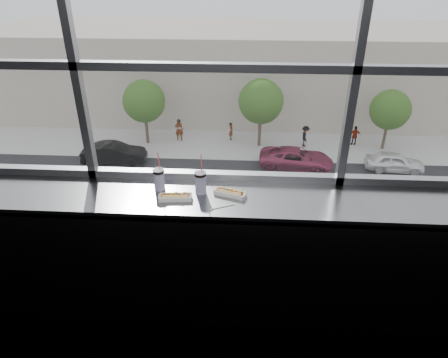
# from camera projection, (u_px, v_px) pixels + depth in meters

# --- Properties ---
(wall_back_lower) EXTENTS (6.00, 0.00, 6.00)m
(wall_back_lower) POSITION_uv_depth(u_px,v_px,m) (215.00, 233.00, 3.52)
(wall_back_lower) COLOR black
(wall_back_lower) RESTS_ON ground
(window_glass) EXTENTS (6.00, 0.00, 6.00)m
(window_glass) POSITION_uv_depth(u_px,v_px,m) (213.00, 21.00, 2.69)
(window_glass) COLOR silver
(window_glass) RESTS_ON ground
(window_mullions) EXTENTS (6.00, 0.08, 2.40)m
(window_mullions) POSITION_uv_depth(u_px,v_px,m) (212.00, 22.00, 2.67)
(window_mullions) COLOR gray
(window_mullions) RESTS_ON ground
(counter) EXTENTS (6.00, 0.55, 0.06)m
(counter) POSITION_uv_depth(u_px,v_px,m) (211.00, 199.00, 3.03)
(counter) COLOR gray
(counter) RESTS_ON ground
(counter_fascia) EXTENTS (6.00, 0.04, 1.04)m
(counter_fascia) POSITION_uv_depth(u_px,v_px,m) (210.00, 275.00, 3.05)
(counter_fascia) COLOR gray
(counter_fascia) RESTS_ON ground
(hotdog_tray_left) EXTENTS (0.25, 0.10, 0.06)m
(hotdog_tray_left) POSITION_uv_depth(u_px,v_px,m) (175.00, 197.00, 2.96)
(hotdog_tray_left) COLOR white
(hotdog_tray_left) RESTS_ON counter
(hotdog_tray_right) EXTENTS (0.25, 0.15, 0.06)m
(hotdog_tray_right) POSITION_uv_depth(u_px,v_px,m) (230.00, 193.00, 3.01)
(hotdog_tray_right) COLOR white
(hotdog_tray_right) RESTS_ON counter
(soda_cup_left) EXTENTS (0.09, 0.09, 0.33)m
(soda_cup_left) POSITION_uv_depth(u_px,v_px,m) (159.00, 178.00, 3.06)
(soda_cup_left) COLOR white
(soda_cup_left) RESTS_ON counter
(soda_cup_right) EXTENTS (0.09, 0.09, 0.34)m
(soda_cup_right) POSITION_uv_depth(u_px,v_px,m) (201.00, 181.00, 3.01)
(soda_cup_right) COLOR white
(soda_cup_right) RESTS_ON counter
(loose_straw) EXTENTS (0.18, 0.09, 0.01)m
(loose_straw) POSITION_uv_depth(u_px,v_px,m) (223.00, 207.00, 2.87)
(loose_straw) COLOR white
(loose_straw) RESTS_ON counter
(wrapper) EXTENTS (0.10, 0.07, 0.03)m
(wrapper) POSITION_uv_depth(u_px,v_px,m) (167.00, 198.00, 2.96)
(wrapper) COLOR silver
(wrapper) RESTS_ON counter
(plaza_ground) EXTENTS (120.00, 120.00, 0.00)m
(plaza_ground) POSITION_uv_depth(u_px,v_px,m) (246.00, 92.00, 47.14)
(plaza_ground) COLOR #B4B3B1
(plaza_ground) RESTS_ON ground
(street_asphalt) EXTENTS (80.00, 10.00, 0.06)m
(street_asphalt) POSITION_uv_depth(u_px,v_px,m) (241.00, 194.00, 26.56)
(street_asphalt) COLOR black
(street_asphalt) RESTS_ON plaza_ground
(far_sidewalk) EXTENTS (80.00, 6.00, 0.04)m
(far_sidewalk) POSITION_uv_depth(u_px,v_px,m) (243.00, 145.00, 33.56)
(far_sidewalk) COLOR #B4B3B1
(far_sidewalk) RESTS_ON plaza_ground
(far_building) EXTENTS (50.00, 14.00, 8.00)m
(far_building) POSITION_uv_depth(u_px,v_px,m) (246.00, 69.00, 40.40)
(far_building) COLOR #B1A595
(far_building) RESTS_ON plaza_ground
(car_far_a) EXTENTS (3.21, 6.52, 2.10)m
(car_far_a) POSITION_uv_depth(u_px,v_px,m) (114.00, 150.00, 30.06)
(car_far_a) COLOR black
(car_far_a) RESTS_ON street_asphalt
(car_far_b) EXTENTS (3.17, 6.28, 2.01)m
(car_far_b) POSITION_uv_depth(u_px,v_px,m) (297.00, 156.00, 29.35)
(car_far_b) COLOR #8F2247
(car_far_b) RESTS_ON street_asphalt
(car_far_c) EXTENTS (3.03, 5.91, 1.89)m
(car_far_c) POSITION_uv_depth(u_px,v_px,m) (395.00, 159.00, 29.00)
(car_far_c) COLOR white
(car_far_c) RESTS_ON street_asphalt
(car_near_d) EXTENTS (3.33, 7.15, 2.33)m
(car_near_d) POSITION_uv_depth(u_px,v_px,m) (355.00, 216.00, 22.14)
(car_near_d) COLOR silver
(car_near_d) RESTS_ON street_asphalt
(car_near_b) EXTENTS (3.04, 6.15, 1.98)m
(car_near_b) POSITION_uv_depth(u_px,v_px,m) (132.00, 211.00, 22.90)
(car_near_b) COLOR black
(car_near_b) RESTS_ON street_asphalt
(car_near_c) EXTENTS (3.24, 6.59, 2.12)m
(car_near_c) POSITION_uv_depth(u_px,v_px,m) (246.00, 214.00, 22.52)
(car_near_c) COLOR #B91630
(car_near_c) RESTS_ON street_asphalt
(pedestrian_d) EXTENTS (0.88, 0.66, 1.97)m
(pedestrian_d) POSITION_uv_depth(u_px,v_px,m) (355.00, 134.00, 33.13)
(pedestrian_d) COLOR #66605B
(pedestrian_d) RESTS_ON far_sidewalk
(pedestrian_a) EXTENTS (1.03, 0.77, 2.31)m
(pedestrian_a) POSITION_uv_depth(u_px,v_px,m) (179.00, 128.00, 33.90)
(pedestrian_a) COLOR #66605B
(pedestrian_a) RESTS_ON far_sidewalk
(pedestrian_c) EXTENTS (0.71, 0.94, 2.12)m
(pedestrian_c) POSITION_uv_depth(u_px,v_px,m) (305.00, 134.00, 32.85)
(pedestrian_c) COLOR #66605B
(pedestrian_c) RESTS_ON far_sidewalk
(pedestrian_b) EXTENTS (0.62, 0.82, 1.86)m
(pedestrian_b) POSITION_uv_depth(u_px,v_px,m) (231.00, 130.00, 34.12)
(pedestrian_b) COLOR #66605B
(pedestrian_b) RESTS_ON far_sidewalk
(tree_left) EXTENTS (3.46, 3.46, 5.41)m
(tree_left) POSITION_uv_depth(u_px,v_px,m) (144.00, 101.00, 32.25)
(tree_left) COLOR #47382B
(tree_left) RESTS_ON far_sidewalk
(tree_center) EXTENTS (3.62, 3.62, 5.65)m
(tree_center) POSITION_uv_depth(u_px,v_px,m) (261.00, 102.00, 31.66)
(tree_center) COLOR #47382B
(tree_center) RESTS_ON far_sidewalk
(tree_right) EXTENTS (3.17, 3.17, 4.95)m
(tree_right) POSITION_uv_depth(u_px,v_px,m) (390.00, 110.00, 31.34)
(tree_right) COLOR #47382B
(tree_right) RESTS_ON far_sidewalk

